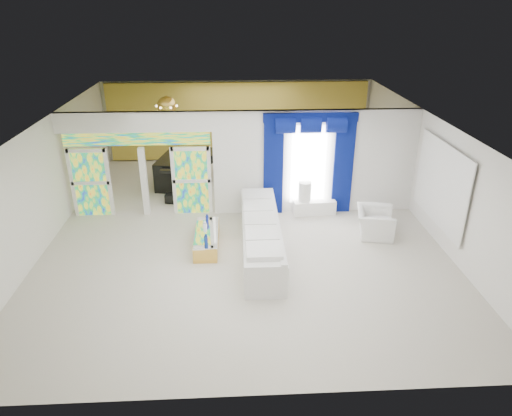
{
  "coord_description": "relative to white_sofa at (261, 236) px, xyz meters",
  "views": [
    {
      "loc": [
        -0.25,
        -11.47,
        5.78
      ],
      "look_at": [
        0.3,
        -1.2,
        1.1
      ],
      "focal_mm": 32.54,
      "sensor_mm": 36.0,
      "label": 1
    }
  ],
  "objects": [
    {
      "name": "stained_transom",
      "position": [
        -3.26,
        2.35,
        1.85
      ],
      "size": [
        4.0,
        0.05,
        0.35
      ],
      "primitive_type": "cube",
      "color": "#994C3F",
      "rests_on": "dividing_header"
    },
    {
      "name": "dividing_wall",
      "position": [
        1.74,
        2.35,
        1.1
      ],
      "size": [
        5.7,
        0.18,
        3.0
      ],
      "primitive_type": "cube",
      "color": "white",
      "rests_on": "ground"
    },
    {
      "name": "window_pane",
      "position": [
        1.49,
        2.25,
        1.05
      ],
      "size": [
        1.0,
        0.02,
        2.3
      ],
      "primitive_type": "cube",
      "color": "white",
      "rests_on": "dividing_wall"
    },
    {
      "name": "table_lamp",
      "position": [
        1.4,
        2.1,
        0.3
      ],
      "size": [
        0.36,
        0.36,
        0.58
      ],
      "primitive_type": "cylinder",
      "color": "silver",
      "rests_on": "console_table"
    },
    {
      "name": "console_table",
      "position": [
        1.7,
        2.1,
        -0.2
      ],
      "size": [
        1.24,
        0.47,
        0.41
      ],
      "primitive_type": "cube",
      "rotation": [
        0.0,
        0.0,
        0.07
      ],
      "color": "white",
      "rests_on": "ground"
    },
    {
      "name": "decanters",
      "position": [
        -1.36,
        0.34,
        0.07
      ],
      "size": [
        0.17,
        1.22,
        0.19
      ],
      "color": "navy",
      "rests_on": "coffee_table"
    },
    {
      "name": "floor",
      "position": [
        -0.41,
        1.35,
        -0.4
      ],
      "size": [
        12.0,
        12.0,
        0.0
      ],
      "primitive_type": "plane",
      "color": "#B7AF9E",
      "rests_on": "ground"
    },
    {
      "name": "coffee_table",
      "position": [
        -1.35,
        0.3,
        -0.21
      ],
      "size": [
        0.6,
        1.73,
        0.38
      ],
      "primitive_type": "cube",
      "rotation": [
        0.0,
        0.0,
        -0.01
      ],
      "color": "gold",
      "rests_on": "ground"
    },
    {
      "name": "blue_drape_left",
      "position": [
        0.49,
        2.22,
        1.0
      ],
      "size": [
        0.55,
        0.1,
        2.8
      ],
      "primitive_type": "cube",
      "color": "#040F4E",
      "rests_on": "ground"
    },
    {
      "name": "piano_bench",
      "position": [
        -2.32,
        3.09,
        -0.26
      ],
      "size": [
        0.89,
        0.48,
        0.28
      ],
      "primitive_type": "cube",
      "rotation": [
        0.0,
        0.0,
        -0.19
      ],
      "color": "black",
      "rests_on": "ground"
    },
    {
      "name": "wall_mirror",
      "position": [
        4.53,
        0.35,
        1.15
      ],
      "size": [
        0.04,
        2.7,
        1.9
      ],
      "primitive_type": "cube",
      "color": "white",
      "rests_on": "ground"
    },
    {
      "name": "stained_panel_right",
      "position": [
        -1.83,
        2.35,
        0.6
      ],
      "size": [
        0.95,
        0.04,
        2.0
      ],
      "primitive_type": "cube",
      "color": "#994C3F",
      "rests_on": "ground"
    },
    {
      "name": "tv_console",
      "position": [
        -5.0,
        4.58,
        -0.01
      ],
      "size": [
        0.63,
        0.59,
        0.77
      ],
      "primitive_type": "cube",
      "rotation": [
        0.0,
        0.0,
        0.24
      ],
      "color": "#A87D54",
      "rests_on": "ground"
    },
    {
      "name": "blue_drape_right",
      "position": [
        2.49,
        2.22,
        1.0
      ],
      "size": [
        0.55,
        0.1,
        2.8
      ],
      "primitive_type": "cube",
      "color": "#040F4E",
      "rests_on": "ground"
    },
    {
      "name": "white_sofa",
      "position": [
        0.0,
        0.0,
        0.0
      ],
      "size": [
        0.94,
        4.19,
        0.8
      ],
      "primitive_type": "cube",
      "rotation": [
        0.0,
        0.0,
        -0.01
      ],
      "color": "white",
      "rests_on": "ground"
    },
    {
      "name": "gold_curtains",
      "position": [
        -0.41,
        7.25,
        1.1
      ],
      "size": [
        9.7,
        0.12,
        2.9
      ],
      "primitive_type": "cube",
      "color": "gold",
      "rests_on": "ground"
    },
    {
      "name": "chandelier",
      "position": [
        -2.71,
        4.75,
        2.25
      ],
      "size": [
        0.6,
        0.6,
        0.6
      ],
      "primitive_type": "sphere",
      "color": "gold",
      "rests_on": "ceiling"
    },
    {
      "name": "dividing_header",
      "position": [
        -3.26,
        2.35,
        2.33
      ],
      "size": [
        4.3,
        0.18,
        0.55
      ],
      "primitive_type": "cube",
      "color": "white",
      "rests_on": "dividing_wall"
    },
    {
      "name": "armchair",
      "position": [
        3.07,
        0.71,
        -0.05
      ],
      "size": [
        1.15,
        1.26,
        0.7
      ],
      "primitive_type": "imported",
      "rotation": [
        0.0,
        0.0,
        1.35
      ],
      "color": "white",
      "rests_on": "ground"
    },
    {
      "name": "blue_pelmet",
      "position": [
        1.49,
        2.22,
        2.42
      ],
      "size": [
        2.6,
        0.12,
        0.25
      ],
      "primitive_type": "cube",
      "color": "#040F4E",
      "rests_on": "dividing_wall"
    },
    {
      "name": "stained_panel_left",
      "position": [
        -4.68,
        2.35,
        0.6
      ],
      "size": [
        0.95,
        0.04,
        2.0
      ],
      "primitive_type": "cube",
      "color": "#994C3F",
      "rests_on": "ground"
    },
    {
      "name": "grand_piano",
      "position": [
        -2.32,
        4.69,
        0.08
      ],
      "size": [
        1.77,
        2.12,
        0.95
      ],
      "primitive_type": "cube",
      "rotation": [
        0.0,
        0.0,
        -0.19
      ],
      "color": "black",
      "rests_on": "ground"
    }
  ]
}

